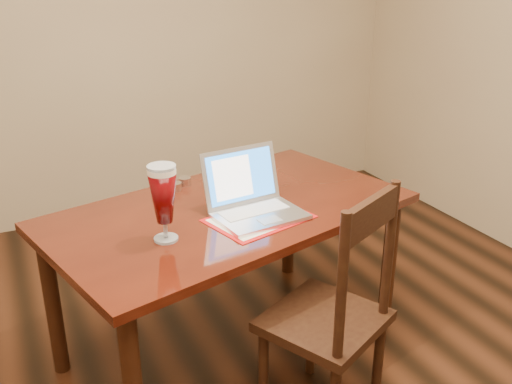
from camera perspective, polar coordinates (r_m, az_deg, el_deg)
name	(u,v)px	position (r m, az deg, el deg)	size (l,w,h in m)	color
dining_table	(228,224)	(2.52, -2.77, -3.21)	(1.73, 1.24, 1.04)	#461409
dining_chair	(332,316)	(2.25, 7.64, -12.23)	(0.56, 0.55, 1.00)	black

